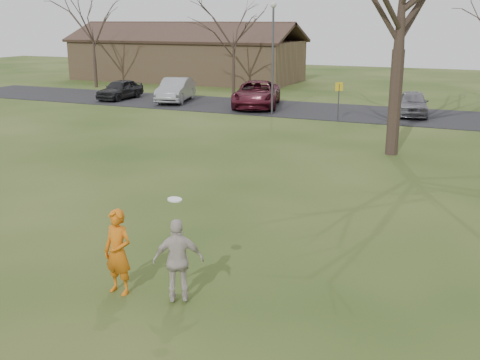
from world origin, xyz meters
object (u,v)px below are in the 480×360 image
car_4 (413,103)px  car_2 (257,94)px  car_1 (176,90)px  car_0 (120,89)px  catching_play (178,260)px  player_defender (118,252)px  building (186,58)px  lamp_post (273,44)px

car_4 → car_2: bearing=174.3°
car_1 → car_2: (5.82, -0.07, 0.02)m
car_0 → catching_play: 30.23m
player_defender → catching_play: catching_play is taller
building → car_2: bearing=-47.4°
player_defender → lamp_post: lamp_post is taller
car_4 → building: (-21.48, 12.68, 1.20)m
car_4 → lamp_post: bearing=-168.0°
player_defender → lamp_post: (-5.00, 22.31, 3.09)m
car_1 → lamp_post: 8.67m
car_1 → building: 14.57m
car_0 → catching_play: catching_play is taller
car_0 → building: size_ratio=0.19×
player_defender → car_2: player_defender is taller
player_defender → building: (-19.00, 37.81, 1.05)m
car_4 → lamp_post: size_ratio=0.65×
player_defender → car_4: player_defender is taller
lamp_post → car_1: bearing=162.7°
car_4 → catching_play: catching_play is taller
player_defender → car_4: 25.25m
car_4 → player_defender: bearing=-104.3°
building → lamp_post: bearing=-47.9°
car_2 → catching_play: (8.21, -24.54, 0.06)m
car_4 → catching_play: (-1.16, -25.03, 0.16)m
player_defender → car_0: bearing=130.7°
car_1 → building: size_ratio=0.23×
player_defender → building: size_ratio=0.09×
car_2 → car_4: 9.39m
building → lamp_post: (14.00, -15.50, 2.04)m
car_0 → catching_play: size_ratio=1.90×
car_1 → catching_play: (14.03, -24.61, 0.08)m
car_4 → catching_play: bearing=-101.3°
car_2 → lamp_post: lamp_post is taller
car_2 → building: (-12.11, 13.17, 1.10)m
car_0 → building: (-2.18, 13.53, 1.22)m
player_defender → catching_play: 1.32m
player_defender → catching_play: size_ratio=0.85×
car_0 → car_2: bearing=2.7°
car_0 → building: bearing=99.8°
car_0 → lamp_post: lamp_post is taller
car_1 → car_4: (15.20, 0.41, -0.08)m
lamp_post → car_4: bearing=20.6°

